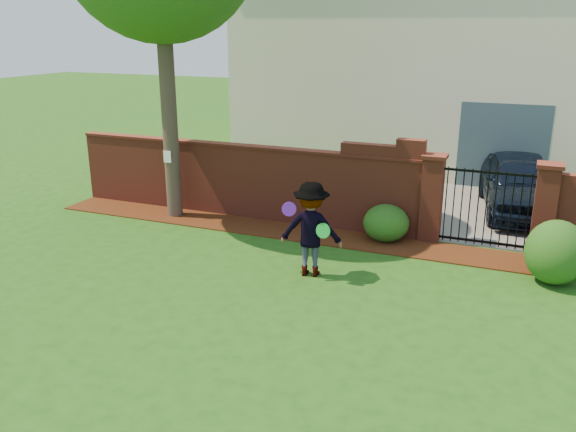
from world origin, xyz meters
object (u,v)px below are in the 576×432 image
at_px(car, 522,186).
at_px(frisbee_purple, 289,209).
at_px(man, 310,230).
at_px(frisbee_green, 323,231).

height_order(car, frisbee_purple, car).
xyz_separation_m(car, man, (-3.44, -5.40, 0.16)).
bearing_deg(frisbee_purple, man, 41.24).
bearing_deg(frisbee_green, man, 145.06).
xyz_separation_m(man, frisbee_purple, (-0.31, -0.27, 0.44)).
xyz_separation_m(frisbee_purple, frisbee_green, (0.63, 0.05, -0.34)).
distance_m(car, man, 6.40).
bearing_deg(frisbee_green, frisbee_purple, -175.36).
relative_size(man, frisbee_green, 6.47).
relative_size(car, man, 2.41).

